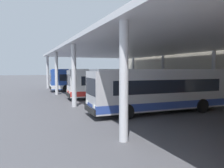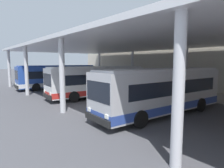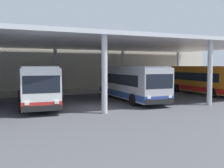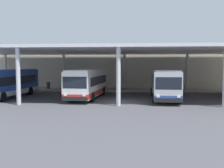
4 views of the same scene
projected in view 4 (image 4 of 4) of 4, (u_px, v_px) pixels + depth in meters
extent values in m
plane|color=#47474C|center=(120.00, 102.00, 25.95)|extent=(200.00, 200.00, 0.00)
cube|color=#A39E93|center=(124.00, 90.00, 37.63)|extent=(42.00, 4.50, 0.18)
cube|color=beige|center=(125.00, 67.00, 40.63)|extent=(48.00, 1.60, 6.66)
cube|color=silver|center=(122.00, 50.00, 31.03)|extent=(40.00, 17.00, 0.30)
cylinder|color=silver|center=(6.00, 72.00, 40.68)|extent=(0.40, 0.40, 5.25)
cylinder|color=silver|center=(18.00, 76.00, 24.03)|extent=(0.40, 0.40, 5.25)
cylinder|color=silver|center=(64.00, 72.00, 39.93)|extent=(0.40, 0.40, 5.25)
cylinder|color=silver|center=(118.00, 77.00, 23.28)|extent=(0.40, 0.40, 5.25)
cylinder|color=silver|center=(124.00, 72.00, 39.19)|extent=(0.40, 0.40, 5.25)
cylinder|color=silver|center=(187.00, 72.00, 38.44)|extent=(0.40, 0.40, 5.25)
cube|color=#284CA8|center=(8.00, 83.00, 29.28)|extent=(3.11, 10.53, 2.70)
cube|color=silver|center=(8.00, 91.00, 29.35)|extent=(3.14, 10.55, 0.50)
cube|color=black|center=(9.00, 80.00, 29.40)|extent=(3.04, 8.66, 0.90)
cube|color=#2A50B0|center=(8.00, 70.00, 29.18)|extent=(2.89, 10.10, 0.12)
cylinder|color=black|center=(3.00, 97.00, 26.01)|extent=(0.34, 1.01, 1.00)
cylinder|color=black|center=(12.00, 91.00, 32.36)|extent=(0.34, 1.01, 1.00)
cylinder|color=black|center=(30.00, 91.00, 32.02)|extent=(0.34, 1.01, 1.00)
cube|color=white|center=(88.00, 83.00, 29.18)|extent=(3.19, 10.54, 2.70)
cube|color=red|center=(88.00, 92.00, 29.25)|extent=(3.21, 10.56, 0.50)
cube|color=black|center=(88.00, 80.00, 29.30)|extent=(3.10, 8.68, 0.90)
cube|color=black|center=(75.00, 83.00, 24.07)|extent=(2.30, 0.27, 1.10)
cube|color=black|center=(75.00, 99.00, 24.09)|extent=(2.46, 0.32, 0.36)
cube|color=white|center=(88.00, 70.00, 29.08)|extent=(2.96, 10.11, 0.12)
cube|color=yellow|center=(75.00, 74.00, 24.04)|extent=(1.75, 0.24, 0.28)
cube|color=white|center=(65.00, 95.00, 24.21)|extent=(0.28, 0.10, 0.20)
cube|color=white|center=(84.00, 95.00, 23.94)|extent=(0.28, 0.10, 0.20)
cylinder|color=black|center=(69.00, 97.00, 26.26)|extent=(0.35, 1.02, 1.00)
cylinder|color=black|center=(92.00, 97.00, 25.90)|extent=(0.35, 1.02, 1.00)
cylinder|color=black|center=(84.00, 91.00, 32.26)|extent=(0.35, 1.02, 1.00)
cylinder|color=black|center=(103.00, 91.00, 31.90)|extent=(0.35, 1.02, 1.00)
cube|color=#B7B7BC|center=(164.00, 83.00, 28.15)|extent=(2.98, 10.51, 2.70)
cube|color=#2D4799|center=(164.00, 93.00, 28.23)|extent=(3.01, 10.53, 0.50)
cube|color=black|center=(164.00, 80.00, 28.28)|extent=(2.94, 8.64, 0.90)
cube|color=black|center=(168.00, 83.00, 23.03)|extent=(2.30, 0.23, 1.10)
cube|color=black|center=(168.00, 100.00, 23.05)|extent=(2.45, 0.27, 0.36)
cube|color=silver|center=(164.00, 70.00, 28.05)|extent=(2.77, 10.08, 0.12)
cube|color=yellow|center=(169.00, 74.00, 23.01)|extent=(1.75, 0.20, 0.28)
cube|color=white|center=(158.00, 96.00, 23.15)|extent=(0.28, 0.09, 0.20)
cube|color=white|center=(179.00, 97.00, 22.92)|extent=(0.28, 0.09, 0.20)
cylinder|color=black|center=(154.00, 98.00, 25.21)|extent=(0.33, 1.01, 1.00)
cylinder|color=black|center=(180.00, 98.00, 24.90)|extent=(0.33, 1.01, 1.00)
cylinder|color=black|center=(152.00, 92.00, 31.23)|extent=(0.33, 1.01, 1.00)
cylinder|color=black|center=(173.00, 92.00, 30.91)|extent=(0.33, 1.01, 1.00)
cube|color=#4C515B|center=(74.00, 86.00, 38.18)|extent=(1.80, 0.44, 0.08)
cube|color=#4C515B|center=(74.00, 84.00, 38.36)|extent=(1.80, 0.06, 0.44)
cube|color=#2D2D33|center=(69.00, 87.00, 38.26)|extent=(0.10, 0.36, 0.45)
cube|color=#2D2D33|center=(78.00, 87.00, 38.14)|extent=(0.10, 0.36, 0.45)
cylinder|color=#33383D|center=(48.00, 86.00, 38.38)|extent=(0.48, 0.48, 0.90)
cylinder|color=black|center=(48.00, 82.00, 38.34)|extent=(0.52, 0.52, 0.08)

